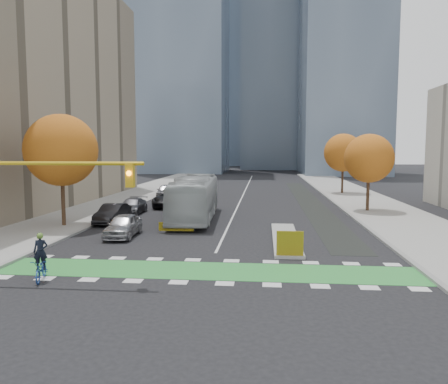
% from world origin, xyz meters
% --- Properties ---
extents(ground, '(300.00, 300.00, 0.00)m').
position_xyz_m(ground, '(0.00, 0.00, 0.00)').
color(ground, black).
rests_on(ground, ground).
extents(sidewalk_west, '(7.00, 120.00, 0.15)m').
position_xyz_m(sidewalk_west, '(-13.50, 20.00, 0.07)').
color(sidewalk_west, gray).
rests_on(sidewalk_west, ground).
extents(sidewalk_east, '(7.00, 120.00, 0.15)m').
position_xyz_m(sidewalk_east, '(13.50, 20.00, 0.07)').
color(sidewalk_east, gray).
rests_on(sidewalk_east, ground).
extents(curb_west, '(0.30, 120.00, 0.16)m').
position_xyz_m(curb_west, '(-10.00, 20.00, 0.07)').
color(curb_west, gray).
rests_on(curb_west, ground).
extents(curb_east, '(0.30, 120.00, 0.16)m').
position_xyz_m(curb_east, '(10.00, 20.00, 0.07)').
color(curb_east, gray).
rests_on(curb_east, ground).
extents(bike_crossing, '(20.00, 3.00, 0.01)m').
position_xyz_m(bike_crossing, '(0.00, 1.50, 0.01)').
color(bike_crossing, '#2D8A38').
rests_on(bike_crossing, ground).
extents(centre_line, '(0.15, 70.00, 0.01)m').
position_xyz_m(centre_line, '(0.00, 40.00, 0.01)').
color(centre_line, silver).
rests_on(centre_line, ground).
extents(bike_lane_paint, '(2.50, 50.00, 0.01)m').
position_xyz_m(bike_lane_paint, '(7.50, 30.00, 0.01)').
color(bike_lane_paint, black).
rests_on(bike_lane_paint, ground).
extents(median_island, '(1.60, 10.00, 0.16)m').
position_xyz_m(median_island, '(4.00, 9.00, 0.08)').
color(median_island, gray).
rests_on(median_island, ground).
extents(hazard_board, '(1.40, 0.12, 1.30)m').
position_xyz_m(hazard_board, '(4.00, 4.20, 0.80)').
color(hazard_board, yellow).
rests_on(hazard_board, median_island).
extents(tower_nw, '(22.00, 22.00, 70.00)m').
position_xyz_m(tower_nw, '(-18.00, 90.00, 35.00)').
color(tower_nw, '#47566B').
rests_on(tower_nw, ground).
extents(tower_nc, '(20.00, 20.00, 90.00)m').
position_xyz_m(tower_nc, '(6.00, 110.00, 45.00)').
color(tower_nc, '#47566B').
rests_on(tower_nc, ground).
extents(tower_ne, '(18.00, 24.00, 60.00)m').
position_xyz_m(tower_ne, '(20.00, 85.00, 30.00)').
color(tower_ne, '#47566B').
rests_on(tower_ne, ground).
extents(tower_far, '(26.00, 26.00, 80.00)m').
position_xyz_m(tower_far, '(-4.00, 140.00, 40.00)').
color(tower_far, '#47566B').
rests_on(tower_far, ground).
extents(tree_west, '(5.20, 5.20, 8.22)m').
position_xyz_m(tree_west, '(-12.00, 12.00, 5.62)').
color(tree_west, '#332114').
rests_on(tree_west, ground).
extents(tree_east_near, '(4.40, 4.40, 7.08)m').
position_xyz_m(tree_east_near, '(12.00, 22.00, 4.86)').
color(tree_east_near, '#332114').
rests_on(tree_east_near, ground).
extents(tree_east_far, '(4.80, 4.80, 7.65)m').
position_xyz_m(tree_east_far, '(12.50, 38.00, 5.24)').
color(tree_east_far, '#332114').
rests_on(tree_east_far, ground).
extents(traffic_signal_west, '(8.53, 0.56, 5.20)m').
position_xyz_m(traffic_signal_west, '(-7.93, -0.51, 4.03)').
color(traffic_signal_west, '#BF9914').
rests_on(traffic_signal_west, ground).
extents(cyclist, '(1.12, 1.93, 2.11)m').
position_xyz_m(cyclist, '(-7.00, -0.68, 0.70)').
color(cyclist, navy).
rests_on(cyclist, ground).
extents(bus, '(3.59, 12.77, 3.52)m').
position_xyz_m(bus, '(-3.00, 16.51, 1.76)').
color(bus, '#A4AAAC').
rests_on(bus, ground).
extents(parked_car_a, '(1.91, 4.41, 1.48)m').
position_xyz_m(parked_car_a, '(-6.51, 8.93, 0.74)').
color(parked_car_a, '#A2A2A7').
rests_on(parked_car_a, ground).
extents(parked_car_b, '(1.66, 4.55, 1.49)m').
position_xyz_m(parked_car_b, '(-9.00, 13.93, 0.75)').
color(parked_car_b, black).
rests_on(parked_car_b, ground).
extents(parked_car_c, '(1.97, 4.69, 1.35)m').
position_xyz_m(parked_car_c, '(-9.00, 18.93, 0.68)').
color(parked_car_c, '#525258').
rests_on(parked_car_c, ground).
extents(parked_car_d, '(2.90, 6.13, 1.69)m').
position_xyz_m(parked_car_d, '(-6.55, 23.93, 0.85)').
color(parked_car_d, black).
rests_on(parked_car_d, ground).
extents(parked_car_e, '(2.38, 4.81, 1.58)m').
position_xyz_m(parked_car_e, '(-9.00, 32.00, 0.79)').
color(parked_car_e, gray).
rests_on(parked_car_e, ground).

